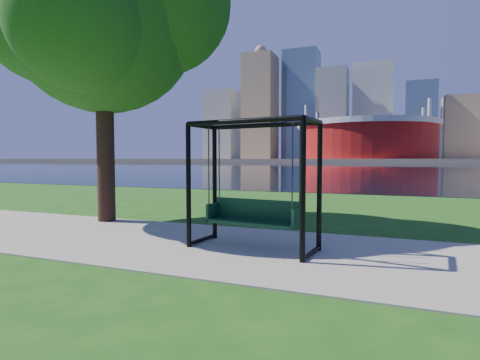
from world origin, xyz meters
The scene contains 8 objects.
ground centered at (0.00, 0.00, 0.00)m, with size 900.00×900.00×0.00m, color #1E5114.
path centered at (0.00, -0.50, 0.01)m, with size 120.00×4.00×0.03m, color #9E937F.
river centered at (0.00, 102.00, 0.01)m, with size 900.00×180.00×0.02m, color black.
far_bank centered at (0.00, 306.00, 1.00)m, with size 900.00×228.00×2.00m, color #937F60.
stadium centered at (-10.00, 235.00, 14.23)m, with size 83.00×83.00×32.00m.
skyline centered at (-4.27, 319.39, 35.89)m, with size 392.00×66.00×96.50m.
swing centered at (0.60, -0.46, 1.19)m, with size 2.51×1.32×2.47m.
park_tree centered at (-4.34, 1.14, 5.76)m, with size 6.67×6.03×8.29m.
Camera 1 is at (2.99, -7.18, 1.74)m, focal length 28.00 mm.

